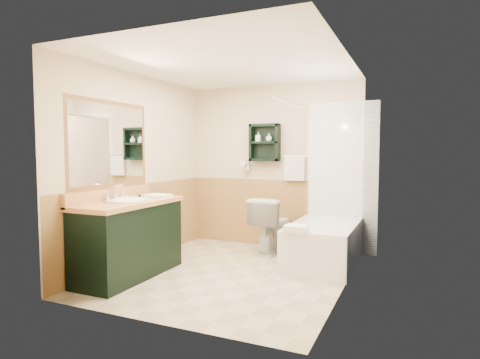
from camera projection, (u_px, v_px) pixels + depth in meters
name	position (u px, v px, depth m)	size (l,w,h in m)	color
floor	(230.00, 273.00, 4.69)	(3.00, 3.00, 0.00)	#C4B58F
back_wall	(273.00, 166.00, 5.99)	(2.60, 0.04, 2.40)	#FFEDC7
left_wall	(137.00, 169.00, 5.13)	(0.04, 3.00, 2.40)	#FFEDC7
right_wall	(348.00, 173.00, 4.07)	(0.04, 3.00, 2.40)	#FFEDC7
ceiling	(230.00, 63.00, 4.52)	(2.60, 3.00, 0.04)	white
wainscot_left	(140.00, 223.00, 5.17)	(2.98, 2.98, 1.00)	#B9884B
wainscot_back	(272.00, 213.00, 6.01)	(2.58, 2.58, 1.00)	#B9884B
mirror_frame	(110.00, 144.00, 4.59)	(1.30, 1.30, 1.00)	brown
mirror_glass	(110.00, 144.00, 4.59)	(1.20, 1.20, 0.90)	white
tile_right	(354.00, 182.00, 4.78)	(1.50, 1.50, 2.10)	white
tile_back	(342.00, 178.00, 5.55)	(0.95, 0.95, 2.10)	white
tile_accent	(354.00, 111.00, 4.73)	(1.50, 1.50, 0.10)	#13442F
wall_shelf	(265.00, 143.00, 5.90)	(0.45, 0.15, 0.55)	black
hair_dryer	(246.00, 166.00, 6.07)	(0.10, 0.24, 0.18)	silver
towel_bar	(295.00, 156.00, 5.77)	(0.40, 0.06, 0.40)	white
curtain_rod	(294.00, 105.00, 5.02)	(0.03, 0.03, 1.60)	silver
shower_curtain	(297.00, 172.00, 5.24)	(1.05, 1.05, 1.70)	beige
vanity	(129.00, 239.00, 4.53)	(0.59, 1.36, 0.86)	black
bathtub	(325.00, 243.00, 5.08)	(0.78, 1.50, 0.52)	silver
toilet	(272.00, 225.00, 5.62)	(0.44, 0.79, 0.77)	silver
counter_towel	(157.00, 196.00, 4.83)	(0.30, 0.23, 0.04)	white
vanity_book	(144.00, 186.00, 5.01)	(0.18, 0.02, 0.25)	black
tub_towel	(296.00, 228.00, 4.52)	(0.25, 0.21, 0.07)	white
soap_bottle_a	(258.00, 139.00, 5.93)	(0.06, 0.14, 0.07)	silver
soap_bottle_b	(269.00, 138.00, 5.86)	(0.09, 0.12, 0.09)	silver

